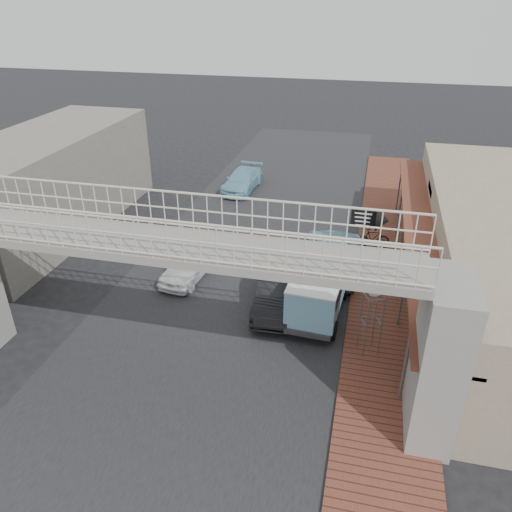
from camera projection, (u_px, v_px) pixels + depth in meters
The scene contains 15 objects.
ground at pixel (217, 317), 19.67m from camera, with size 120.00×120.00×0.00m, color black.
road_strip at pixel (217, 316), 19.66m from camera, with size 10.00×60.00×0.01m, color black.
sidewalk at pixel (387, 296), 20.88m from camera, with size 3.00×40.00×0.10m, color brown.
shophouse_row at pixel (508, 256), 19.90m from camera, with size 7.20×18.00×4.00m.
footbridge at pixel (173, 304), 14.74m from camera, with size 16.40×2.40×6.34m.
building_far_left at pixel (48, 183), 25.89m from camera, with size 5.00×14.00×5.00m, color gray.
white_hatchback at pixel (189, 264), 22.12m from camera, with size 1.50×3.74×1.27m, color white.
dark_sedan at pixel (279, 289), 20.03m from camera, with size 1.59×4.57×1.50m, color black.
angkot_curb at pixel (331, 253), 22.81m from camera, with size 2.49×5.40×1.50m, color #79B4D1.
angkot_far at pixel (242, 180), 31.90m from camera, with size 1.78×4.37×1.27m, color #76B7CD.
angkot_van at pixel (319, 287), 19.18m from camera, with size 2.13×4.24×2.03m.
motorcycle_near at pixel (410, 273), 21.60m from camera, with size 0.60×1.71×0.90m, color black.
motorcycle_far at pixel (373, 238), 24.52m from camera, with size 0.46×1.64×0.99m, color black.
street_clock at pixel (375, 290), 16.47m from camera, with size 0.79×0.77×3.05m.
arrow_sign at pixel (380, 221), 21.90m from camera, with size 1.66×1.05×2.87m.
Camera 1 is at (5.26, -15.41, 11.39)m, focal length 35.00 mm.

